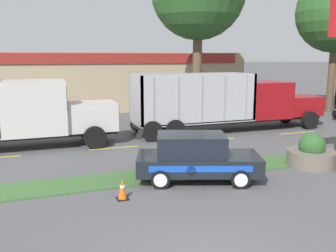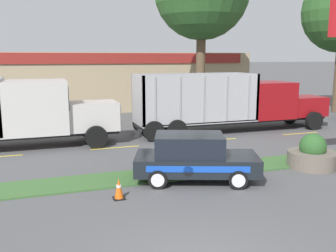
# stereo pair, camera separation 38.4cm
# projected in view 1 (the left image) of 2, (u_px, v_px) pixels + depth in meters

# --- Properties ---
(grass_verge) EXTENTS (120.00, 1.68, 0.06)m
(grass_verge) POSITION_uv_depth(u_px,v_px,m) (133.00, 178.00, 13.52)
(grass_verge) COLOR #3D6633
(grass_verge) RESTS_ON ground_plane
(centre_line_4) EXTENTS (2.40, 0.14, 0.01)m
(centre_line_4) POSITION_uv_depth(u_px,v_px,m) (114.00, 148.00, 18.10)
(centre_line_4) COLOR yellow
(centre_line_4) RESTS_ON ground_plane
(centre_line_5) EXTENTS (2.40, 0.14, 0.01)m
(centre_line_5) POSITION_uv_depth(u_px,v_px,m) (214.00, 140.00, 19.92)
(centre_line_5) COLOR yellow
(centre_line_5) RESTS_ON ground_plane
(centre_line_6) EXTENTS (2.40, 0.14, 0.01)m
(centre_line_6) POSITION_uv_depth(u_px,v_px,m) (297.00, 133.00, 21.75)
(centre_line_6) COLOR yellow
(centre_line_6) RESTS_ON ground_plane
(dump_truck_lead) EXTENTS (12.02, 2.67, 3.42)m
(dump_truck_lead) POSITION_uv_depth(u_px,v_px,m) (245.00, 104.00, 22.42)
(dump_truck_lead) COLOR black
(dump_truck_lead) RESTS_ON ground_plane
(dump_truck_mid) EXTENTS (11.76, 2.62, 3.65)m
(dump_truck_mid) POSITION_uv_depth(u_px,v_px,m) (11.00, 115.00, 17.54)
(dump_truck_mid) COLOR black
(dump_truck_mid) RESTS_ON ground_plane
(rally_car) EXTENTS (4.68, 3.19, 1.71)m
(rally_car) POSITION_uv_depth(u_px,v_px,m) (196.00, 157.00, 13.23)
(rally_car) COLOR black
(rally_car) RESTS_ON ground_plane
(stone_planter) EXTENTS (1.91, 1.91, 1.38)m
(stone_planter) POSITION_uv_depth(u_px,v_px,m) (312.00, 154.00, 15.00)
(stone_planter) COLOR #6B6056
(stone_planter) RESTS_ON ground_plane
(traffic_cone) EXTENTS (0.37, 0.37, 0.66)m
(traffic_cone) POSITION_uv_depth(u_px,v_px,m) (122.00, 189.00, 11.52)
(traffic_cone) COLOR black
(traffic_cone) RESTS_ON ground_plane
(store_building_backdrop) EXTENTS (38.88, 12.10, 4.70)m
(store_building_backdrop) POSITION_uv_depth(u_px,v_px,m) (8.00, 81.00, 31.83)
(store_building_backdrop) COLOR tan
(store_building_backdrop) RESTS_ON ground_plane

